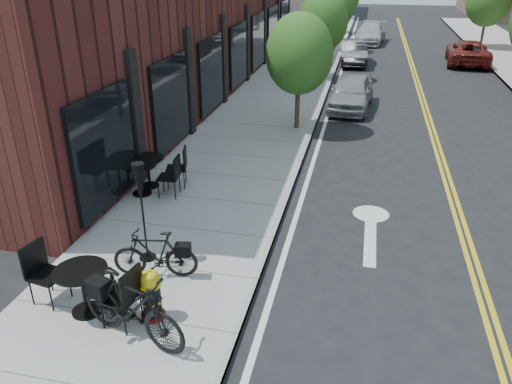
# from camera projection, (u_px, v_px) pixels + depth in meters

# --- Properties ---
(ground) EXTENTS (120.00, 120.00, 0.00)m
(ground) POSITION_uv_depth(u_px,v_px,m) (258.00, 284.00, 9.23)
(ground) COLOR black
(ground) RESTS_ON ground
(sidewalk_near) EXTENTS (4.00, 70.00, 0.12)m
(sidewalk_near) POSITION_uv_depth(u_px,v_px,m) (263.00, 118.00, 18.41)
(sidewalk_near) COLOR #9E9B93
(sidewalk_near) RESTS_ON ground
(building_near) EXTENTS (5.00, 28.00, 7.00)m
(building_near) POSITION_uv_depth(u_px,v_px,m) (179.00, 7.00, 21.33)
(building_near) COLOR #421815
(building_near) RESTS_ON ground
(tree_near_a) EXTENTS (2.20, 2.20, 3.81)m
(tree_near_a) POSITION_uv_depth(u_px,v_px,m) (299.00, 54.00, 16.16)
(tree_near_a) COLOR #382B1E
(tree_near_a) RESTS_ON sidewalk_near
(tree_near_b) EXTENTS (2.30, 2.30, 3.98)m
(tree_near_b) POSITION_uv_depth(u_px,v_px,m) (323.00, 21.00, 23.16)
(tree_near_b) COLOR #382B1E
(tree_near_b) RESTS_ON sidewalk_near
(tree_near_c) EXTENTS (2.10, 2.10, 3.67)m
(tree_near_c) POSITION_uv_depth(u_px,v_px,m) (336.00, 9.00, 30.30)
(tree_near_c) COLOR #382B1E
(tree_near_c) RESTS_ON sidewalk_near
(fire_hydrant) EXTENTS (0.50, 0.50, 0.92)m
(fire_hydrant) POSITION_uv_depth(u_px,v_px,m) (151.00, 295.00, 8.03)
(fire_hydrant) COLOR maroon
(fire_hydrant) RESTS_ON sidewalk_near
(bicycle_left) EXTENTS (1.61, 0.70, 0.94)m
(bicycle_left) POSITION_uv_depth(u_px,v_px,m) (155.00, 254.00, 9.07)
(bicycle_left) COLOR black
(bicycle_left) RESTS_ON sidewalk_near
(bicycle_right) EXTENTS (2.05, 1.11, 1.19)m
(bicycle_right) POSITION_uv_depth(u_px,v_px,m) (132.00, 308.00, 7.49)
(bicycle_right) COLOR black
(bicycle_right) RESTS_ON sidewalk_near
(bistro_set_a) EXTENTS (2.06, 1.02, 1.09)m
(bistro_set_a) POSITION_uv_depth(u_px,v_px,m) (83.00, 285.00, 8.10)
(bistro_set_a) COLOR black
(bistro_set_a) RESTS_ON sidewalk_near
(bistro_set_b) EXTENTS (1.94, 0.90, 1.03)m
(bistro_set_b) POSITION_uv_depth(u_px,v_px,m) (140.00, 175.00, 12.22)
(bistro_set_b) COLOR black
(bistro_set_b) RESTS_ON sidewalk_near
(bistro_set_c) EXTENTS (1.97, 1.01, 1.03)m
(bistro_set_c) POSITION_uv_depth(u_px,v_px,m) (148.00, 167.00, 12.64)
(bistro_set_c) COLOR black
(bistro_set_c) RESTS_ON sidewalk_near
(patio_umbrella) EXTENTS (0.33, 0.33, 2.01)m
(patio_umbrella) POSITION_uv_depth(u_px,v_px,m) (140.00, 192.00, 9.19)
(patio_umbrella) COLOR black
(patio_umbrella) RESTS_ON sidewalk_near
(parked_car_a) EXTENTS (1.82, 3.91, 1.30)m
(parked_car_a) POSITION_uv_depth(u_px,v_px,m) (351.00, 92.00, 19.49)
(parked_car_a) COLOR gray
(parked_car_a) RESTS_ON ground
(parked_car_b) EXTENTS (1.59, 3.98, 1.29)m
(parked_car_b) POSITION_uv_depth(u_px,v_px,m) (354.00, 52.00, 27.52)
(parked_car_b) COLOR black
(parked_car_b) RESTS_ON ground
(parked_car_c) EXTENTS (2.37, 4.74, 1.32)m
(parked_car_c) POSITION_uv_depth(u_px,v_px,m) (370.00, 34.00, 34.05)
(parked_car_c) COLOR #B6B5BA
(parked_car_c) RESTS_ON ground
(parked_car_far) EXTENTS (2.54, 4.84, 1.30)m
(parked_car_far) POSITION_uv_depth(u_px,v_px,m) (468.00, 52.00, 27.55)
(parked_car_far) COLOR maroon
(parked_car_far) RESTS_ON ground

